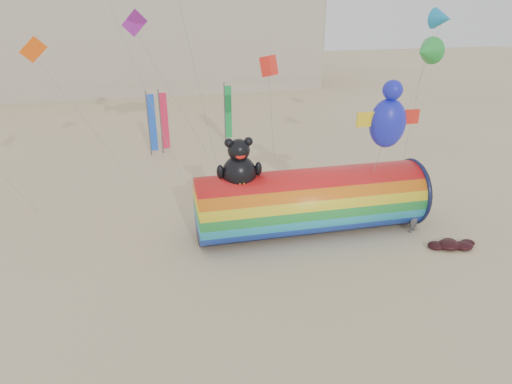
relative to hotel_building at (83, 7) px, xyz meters
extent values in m
plane|color=#CCB58C|center=(12.00, -45.95, -10.31)|extent=(160.00, 160.00, 0.00)
cube|color=#B7AD99|center=(0.00, 0.05, -0.31)|extent=(60.00, 15.00, 20.00)
cube|color=#28303D|center=(0.00, -7.51, 0.19)|extent=(59.50, 0.12, 17.00)
cylinder|color=red|center=(15.40, -44.91, -8.53)|extent=(12.23, 3.57, 3.57)
torus|color=#0F1438|center=(21.39, -44.91, -8.53)|extent=(0.24, 3.74, 3.74)
cylinder|color=black|center=(21.53, -44.91, -8.53)|extent=(0.06, 3.53, 3.53)
ellipsoid|color=black|center=(11.52, -44.91, -6.59)|extent=(1.74, 1.56, 1.83)
ellipsoid|color=gold|center=(11.52, -45.47, -6.69)|extent=(0.90, 0.39, 0.78)
sphere|color=black|center=(11.52, -44.91, -5.37)|extent=(1.12, 1.12, 1.12)
sphere|color=black|center=(11.03, -44.91, -4.96)|extent=(0.45, 0.45, 0.45)
sphere|color=black|center=(12.01, -44.91, -4.96)|extent=(0.45, 0.45, 0.45)
ellipsoid|color=red|center=(11.52, -45.37, -5.52)|extent=(0.49, 0.18, 0.31)
ellipsoid|color=black|center=(10.56, -45.01, -6.39)|extent=(0.37, 0.37, 0.73)
ellipsoid|color=black|center=(12.49, -45.01, -6.39)|extent=(0.37, 0.37, 0.73)
imported|color=#4F5055|center=(20.86, -46.30, -9.38)|extent=(0.81, 0.76, 1.85)
ellipsoid|color=#36090D|center=(21.75, -48.33, -10.11)|extent=(1.17, 0.99, 0.41)
ellipsoid|color=#36090D|center=(22.45, -48.53, -10.14)|extent=(0.99, 0.84, 0.34)
ellipsoid|color=#36090D|center=(21.15, -48.18, -10.15)|extent=(0.91, 0.77, 0.32)
ellipsoid|color=#36090D|center=(22.05, -47.93, -10.18)|extent=(0.78, 0.66, 0.27)
ellipsoid|color=#36090D|center=(22.95, -48.23, -10.18)|extent=(0.73, 0.62, 0.25)
cylinder|color=#59595E|center=(7.12, -30.04, -7.71)|extent=(0.10, 0.10, 5.20)
cube|color=blue|center=(7.43, -30.04, -7.66)|extent=(0.56, 0.06, 4.50)
cylinder|color=#59595E|center=(8.08, -29.71, -7.71)|extent=(0.10, 0.10, 5.20)
cube|color=#E22047|center=(8.39, -29.71, -7.66)|extent=(0.56, 0.06, 4.50)
cylinder|color=#59595E|center=(13.52, -27.92, -7.71)|extent=(0.10, 0.10, 5.20)
cube|color=green|center=(13.83, -27.92, -7.66)|extent=(0.56, 0.06, 4.50)
ellipsoid|color=#1B21C1|center=(18.14, -47.16, -3.81)|extent=(1.74, 1.35, 2.32)
cube|color=purple|center=(6.97, -36.39, 0.07)|extent=(0.96, 0.06, 1.35)
cone|color=green|center=(23.34, -41.25, -1.41)|extent=(1.59, 1.59, 1.43)
cube|color=#FF580D|center=(1.56, -38.26, -1.09)|extent=(0.86, 0.06, 1.21)
cone|color=#167FB5|center=(27.72, -35.84, 0.07)|extent=(1.44, 1.44, 1.30)
cube|color=#FF2A1C|center=(14.92, -37.43, -2.50)|extent=(0.76, 0.76, 1.22)
camera|label=1|loc=(7.63, -65.90, 1.75)|focal=32.00mm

